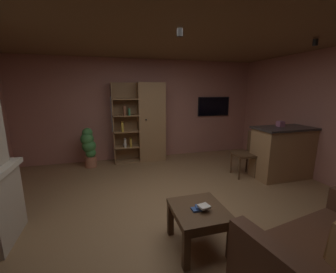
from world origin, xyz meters
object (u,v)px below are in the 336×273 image
at_px(table_book_0, 196,209).
at_px(potted_floor_plant, 89,146).
at_px(table_book_2, 204,206).
at_px(dining_chair, 248,151).
at_px(tissue_box, 280,124).
at_px(bookshelf_cabinet, 148,123).
at_px(table_book_1, 201,207).
at_px(wall_mounted_tv, 214,106).
at_px(coffee_table, 199,216).
at_px(kitchen_bar_counter, 286,152).

relative_size(table_book_0, potted_floor_plant, 0.11).
height_order(table_book_2, dining_chair, dining_chair).
bearing_deg(tissue_box, table_book_2, -146.89).
xyz_separation_m(bookshelf_cabinet, dining_chair, (1.79, -1.60, -0.43)).
relative_size(tissue_box, dining_chair, 0.13).
distance_m(bookshelf_cabinet, table_book_2, 3.33).
distance_m(table_book_1, wall_mounted_tv, 4.06).
distance_m(bookshelf_cabinet, coffee_table, 3.29).
height_order(table_book_0, dining_chair, dining_chair).
distance_m(kitchen_bar_counter, table_book_1, 2.90).
bearing_deg(table_book_2, potted_floor_plant, 114.43).
xyz_separation_m(table_book_0, table_book_1, (0.05, 0.00, 0.02)).
relative_size(tissue_box, potted_floor_plant, 0.13).
relative_size(tissue_box, coffee_table, 0.19).
height_order(kitchen_bar_counter, table_book_1, kitchen_bar_counter).
distance_m(table_book_2, potted_floor_plant, 3.42).
relative_size(bookshelf_cabinet, wall_mounted_tv, 2.10).
distance_m(tissue_box, table_book_2, 2.88).
distance_m(coffee_table, table_book_1, 0.13).
height_order(table_book_1, table_book_2, table_book_2).
xyz_separation_m(dining_chair, potted_floor_plant, (-3.20, 1.41, -0.03)).
xyz_separation_m(table_book_2, dining_chair, (1.78, 1.71, 0.01)).
bearing_deg(wall_mounted_tv, dining_chair, -93.74).
height_order(kitchen_bar_counter, dining_chair, kitchen_bar_counter).
relative_size(table_book_1, table_book_2, 1.00).
relative_size(kitchen_bar_counter, table_book_2, 11.96).
distance_m(table_book_2, wall_mounted_tv, 4.07).
relative_size(potted_floor_plant, wall_mounted_tv, 1.00).
bearing_deg(bookshelf_cabinet, table_book_1, -90.27).
distance_m(kitchen_bar_counter, potted_floor_plant, 4.26).
bearing_deg(tissue_box, kitchen_bar_counter, -31.77).
bearing_deg(wall_mounted_tv, bookshelf_cabinet, -173.69).
xyz_separation_m(coffee_table, table_book_0, (-0.04, -0.03, 0.10)).
xyz_separation_m(tissue_box, wall_mounted_tv, (-0.47, 1.97, 0.21)).
xyz_separation_m(dining_chair, wall_mounted_tv, (0.12, 1.81, 0.78)).
xyz_separation_m(coffee_table, dining_chair, (1.81, 1.65, 0.15)).
relative_size(table_book_0, table_book_1, 0.89).
relative_size(table_book_0, dining_chair, 0.11).
height_order(table_book_1, potted_floor_plant, potted_floor_plant).
bearing_deg(tissue_box, table_book_1, -147.70).
bearing_deg(table_book_1, table_book_0, -178.18).
bearing_deg(kitchen_bar_counter, wall_mounted_tv, 106.50).
height_order(kitchen_bar_counter, wall_mounted_tv, wall_mounted_tv).
bearing_deg(table_book_1, potted_floor_plant, 114.32).
xyz_separation_m(kitchen_bar_counter, table_book_1, (-2.53, -1.42, -0.02)).
height_order(kitchen_bar_counter, table_book_2, kitchen_bar_counter).
relative_size(kitchen_bar_counter, table_book_0, 13.48).
xyz_separation_m(bookshelf_cabinet, wall_mounted_tv, (1.91, 0.21, 0.35)).
height_order(bookshelf_cabinet, kitchen_bar_counter, bookshelf_cabinet).
height_order(bookshelf_cabinet, coffee_table, bookshelf_cabinet).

